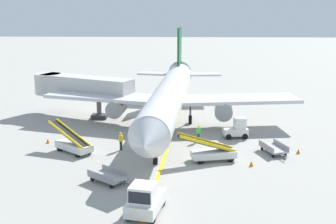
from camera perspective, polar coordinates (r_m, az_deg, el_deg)
The scene contains 16 objects.
ground_plane at distance 35.64m, azimuth -0.96°, elevation -8.08°, with size 300.00×300.00×0.00m, color #9E9B93.
taxi_line_yellow at distance 40.31m, azimuth -0.34°, elevation -5.45°, with size 0.30×80.00×0.01m, color yellow.
airliner at distance 48.57m, azimuth 0.21°, elevation 2.04°, with size 28.55×35.33×10.10m.
jet_bridge at distance 54.47m, azimuth -11.59°, elevation 3.17°, with size 12.82×7.55×4.85m.
pushback_tug at distance 29.16m, azimuth -2.94°, elevation -11.10°, with size 2.57×3.90×2.20m.
baggage_tug_near_wing at distance 45.53m, azimuth 8.78°, elevation -2.14°, with size 2.55×1.61×2.10m.
belt_loader_forward_hold at distance 41.62m, azimuth -12.02°, elevation -4.02°, with size 4.69×4.09×2.59m.
belt_loader_aft_hold at distance 38.76m, azimuth 5.65°, elevation -5.10°, with size 5.16×2.32×2.59m.
baggage_cart_loaded at distance 34.43m, azimuth -7.71°, elevation -8.17°, with size 3.48×2.93×0.94m.
baggage_cart_empty_trailing at distance 41.65m, azimuth 13.31°, elevation -4.52°, with size 2.34×3.82×0.94m.
ground_crew_marshaller at distance 41.46m, azimuth -6.03°, elevation -3.66°, with size 0.36×0.24×1.70m.
ground_crew_wing_walker at distance 43.77m, azimuth 3.91°, elevation -2.68°, with size 0.36×0.24×1.70m.
safety_cone_nose_left at distance 45.03m, azimuth -15.06°, elevation -3.58°, with size 0.36×0.36×0.44m, color orange.
safety_cone_nose_right at distance 38.12m, azimuth 10.59°, elevation -6.49°, with size 0.36×0.36×0.44m, color orange.
safety_cone_wingtip_left at distance 42.21m, azimuth 16.29°, elevation -4.82°, with size 0.36×0.36×0.44m, color orange.
safety_cone_wingtip_right at distance 51.45m, azimuth -1.85°, elevation -0.96°, with size 0.36×0.36×0.44m, color orange.
Camera 1 is at (1.91, -33.05, 13.19)m, focal length 47.82 mm.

